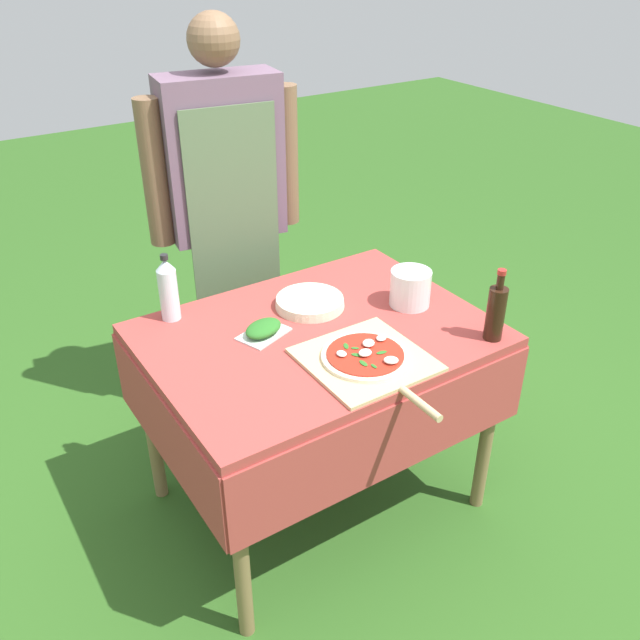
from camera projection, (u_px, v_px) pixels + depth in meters
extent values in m
plane|color=#2D5B1E|center=(318.00, 497.00, 2.68)|extent=(12.00, 12.00, 0.00)
cube|color=#A83D38|center=(317.00, 336.00, 2.29)|extent=(1.13, 0.84, 0.04)
cube|color=#A83D38|center=(393.00, 441.00, 2.07)|extent=(1.13, 0.01, 0.28)
cube|color=#A83D38|center=(259.00, 322.00, 2.68)|extent=(1.13, 0.01, 0.28)
cube|color=#A83D38|center=(164.00, 432.00, 2.11)|extent=(0.01, 0.84, 0.28)
cube|color=#A83D38|center=(440.00, 328.00, 2.64)|extent=(0.01, 0.84, 0.28)
cylinder|color=olive|center=(240.00, 551.00, 1.99)|extent=(0.05, 0.05, 0.74)
cylinder|color=olive|center=(488.00, 429.00, 2.47)|extent=(0.05, 0.05, 0.74)
cylinder|color=olive|center=(150.00, 420.00, 2.51)|extent=(0.05, 0.05, 0.74)
cylinder|color=olive|center=(369.00, 340.00, 2.99)|extent=(0.05, 0.05, 0.74)
cylinder|color=#333D56|center=(252.00, 316.00, 3.06)|extent=(0.12, 0.12, 0.85)
cylinder|color=#333D56|center=(216.00, 324.00, 3.00)|extent=(0.12, 0.12, 0.85)
cube|color=#6B5166|center=(222.00, 158.00, 2.65)|extent=(0.48, 0.26, 0.64)
cube|color=#56704C|center=(235.00, 224.00, 2.69)|extent=(0.36, 0.06, 0.92)
cylinder|color=brown|center=(286.00, 156.00, 2.77)|extent=(0.10, 0.10, 0.57)
cylinder|color=brown|center=(155.00, 174.00, 2.57)|extent=(0.10, 0.10, 0.57)
sphere|color=brown|center=(213.00, 39.00, 2.43)|extent=(0.19, 0.19, 0.19)
cube|color=#D1B27F|center=(365.00, 360.00, 2.13)|extent=(0.37, 0.37, 0.01)
cylinder|color=#D1B27F|center=(420.00, 404.00, 1.93)|extent=(0.02, 0.17, 0.02)
cylinder|color=beige|center=(365.00, 356.00, 2.12)|extent=(0.28, 0.28, 0.01)
cylinder|color=#B22819|center=(365.00, 354.00, 2.12)|extent=(0.24, 0.24, 0.00)
ellipsoid|color=white|center=(381.00, 338.00, 2.18)|extent=(0.05, 0.04, 0.01)
ellipsoid|color=white|center=(365.00, 353.00, 2.10)|extent=(0.05, 0.05, 0.02)
ellipsoid|color=white|center=(391.00, 360.00, 2.07)|extent=(0.06, 0.06, 0.02)
ellipsoid|color=white|center=(342.00, 354.00, 2.10)|extent=(0.03, 0.04, 0.01)
ellipsoid|color=white|center=(368.00, 343.00, 2.15)|extent=(0.06, 0.06, 0.02)
ellipsoid|color=#286B23|center=(355.00, 348.00, 2.14)|extent=(0.03, 0.03, 0.00)
ellipsoid|color=#286B23|center=(374.00, 366.00, 2.05)|extent=(0.01, 0.03, 0.00)
ellipsoid|color=#286B23|center=(345.00, 346.00, 2.15)|extent=(0.03, 0.04, 0.00)
ellipsoid|color=#286B23|center=(356.00, 355.00, 2.10)|extent=(0.04, 0.04, 0.00)
ellipsoid|color=#286B23|center=(382.00, 352.00, 2.12)|extent=(0.04, 0.02, 0.00)
ellipsoid|color=#286B23|center=(363.00, 363.00, 2.06)|extent=(0.02, 0.04, 0.00)
cylinder|color=black|center=(496.00, 314.00, 2.20)|extent=(0.06, 0.06, 0.18)
cylinder|color=black|center=(500.00, 282.00, 2.14)|extent=(0.02, 0.02, 0.05)
cylinder|color=#B22823|center=(502.00, 272.00, 2.12)|extent=(0.03, 0.03, 0.02)
cylinder|color=silver|center=(169.00, 295.00, 2.31)|extent=(0.07, 0.07, 0.19)
cone|color=silver|center=(165.00, 265.00, 2.25)|extent=(0.07, 0.07, 0.04)
cylinder|color=#232326|center=(164.00, 257.00, 2.24)|extent=(0.03, 0.03, 0.02)
cube|color=silver|center=(264.00, 334.00, 2.26)|extent=(0.19, 0.16, 0.01)
ellipsoid|color=#286B23|center=(263.00, 328.00, 2.25)|extent=(0.17, 0.14, 0.04)
cylinder|color=silver|center=(410.00, 288.00, 2.41)|extent=(0.15, 0.15, 0.13)
cylinder|color=beige|center=(310.00, 306.00, 2.43)|extent=(0.25, 0.25, 0.00)
cylinder|color=beige|center=(310.00, 305.00, 2.43)|extent=(0.25, 0.25, 0.00)
cylinder|color=beige|center=(310.00, 303.00, 2.42)|extent=(0.25, 0.25, 0.00)
cylinder|color=beige|center=(310.00, 302.00, 2.42)|extent=(0.24, 0.24, 0.00)
cylinder|color=beige|center=(310.00, 301.00, 2.42)|extent=(0.24, 0.24, 0.00)
cylinder|color=beige|center=(310.00, 300.00, 2.42)|extent=(0.24, 0.24, 0.00)
cylinder|color=beige|center=(310.00, 299.00, 2.41)|extent=(0.24, 0.24, 0.00)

